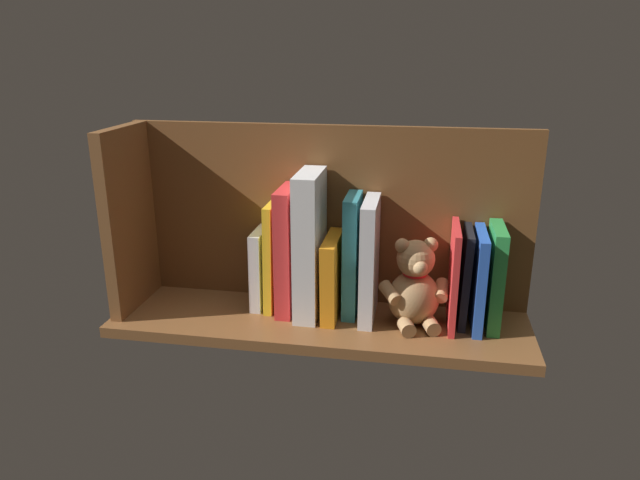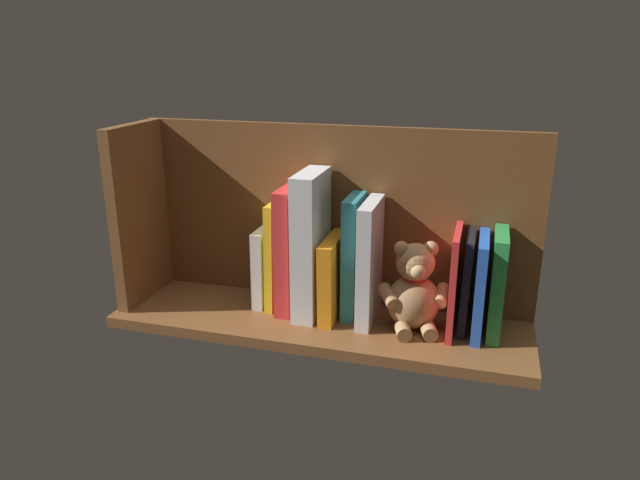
% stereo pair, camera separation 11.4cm
% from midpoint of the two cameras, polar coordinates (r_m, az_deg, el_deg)
% --- Properties ---
extents(ground_plane, '(0.84, 0.25, 0.02)m').
position_cam_midpoint_polar(ground_plane, '(1.21, -2.73, -8.03)').
color(ground_plane, brown).
extents(shelf_back_panel, '(0.84, 0.02, 0.38)m').
position_cam_midpoint_polar(shelf_back_panel, '(1.23, -1.84, 2.42)').
color(shelf_back_panel, brown).
rests_on(shelf_back_panel, ground_plane).
extents(shelf_side_divider, '(0.02, 0.19, 0.38)m').
position_cam_midpoint_polar(shelf_side_divider, '(1.28, -20.64, 1.90)').
color(shelf_side_divider, brown).
rests_on(shelf_side_divider, ground_plane).
extents(book_0, '(0.02, 0.12, 0.20)m').
position_cam_midpoint_polar(book_0, '(1.17, 14.04, -3.57)').
color(book_0, green).
rests_on(book_0, ground_plane).
extents(book_1, '(0.02, 0.14, 0.19)m').
position_cam_midpoint_polar(book_1, '(1.16, 12.54, -3.83)').
color(book_1, blue).
rests_on(book_1, ground_plane).
extents(book_2, '(0.02, 0.11, 0.19)m').
position_cam_midpoint_polar(book_2, '(1.17, 11.27, -3.57)').
color(book_2, black).
rests_on(book_2, ground_plane).
extents(book_3, '(0.01, 0.14, 0.20)m').
position_cam_midpoint_polar(book_3, '(1.16, 10.17, -3.53)').
color(book_3, red).
rests_on(book_3, ground_plane).
extents(teddy_bear, '(0.14, 0.13, 0.18)m').
position_cam_midpoint_polar(teddy_bear, '(1.15, 6.45, -4.62)').
color(teddy_bear, tan).
rests_on(teddy_bear, ground_plane).
extents(book_4, '(0.03, 0.14, 0.25)m').
position_cam_midpoint_polar(book_4, '(1.16, 2.06, -2.03)').
color(book_4, silver).
rests_on(book_4, ground_plane).
extents(book_5, '(0.03, 0.11, 0.25)m').
position_cam_midpoint_polar(book_5, '(1.18, 0.39, -1.57)').
color(book_5, teal).
rests_on(book_5, ground_plane).
extents(book_6, '(0.03, 0.14, 0.17)m').
position_cam_midpoint_polar(book_6, '(1.18, -1.54, -3.64)').
color(book_6, orange).
rests_on(book_6, ground_plane).
extents(dictionary_thick_white, '(0.05, 0.14, 0.30)m').
position_cam_midpoint_polar(dictionary_thick_white, '(1.17, -3.79, -0.52)').
color(dictionary_thick_white, white).
rests_on(dictionary_thick_white, ground_plane).
extents(book_7, '(0.03, 0.12, 0.26)m').
position_cam_midpoint_polar(book_7, '(1.20, -5.90, -1.05)').
color(book_7, red).
rests_on(book_7, ground_plane).
extents(book_8, '(0.02, 0.11, 0.23)m').
position_cam_midpoint_polar(book_8, '(1.22, -7.28, -1.57)').
color(book_8, yellow).
rests_on(book_8, ground_plane).
extents(book_9, '(0.02, 0.10, 0.17)m').
position_cam_midpoint_polar(book_9, '(1.24, -8.47, -2.77)').
color(book_9, silver).
rests_on(book_9, ground_plane).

